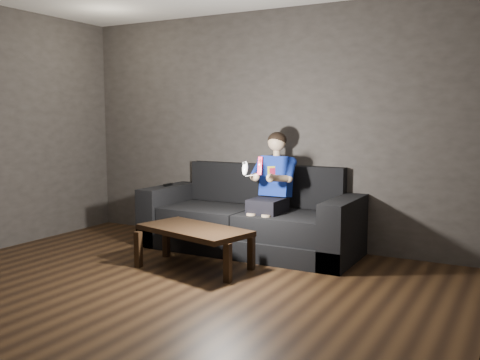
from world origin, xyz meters
The scene contains 8 objects.
floor centered at (0.00, 0.00, 0.00)m, with size 5.00×5.00×0.00m, color black.
back_wall centered at (0.00, 2.50, 1.35)m, with size 5.00×0.04×2.70m, color #35312F.
sofa centered at (-0.01, 2.12, 0.31)m, with size 2.42×1.05×0.94m.
child centered at (0.27, 2.05, 0.79)m, with size 0.49×0.60×1.21m.
wii_remote_red centered at (0.36, 1.58, 1.00)m, with size 0.05×0.07×0.18m.
nunchuk_white centered at (0.19, 1.59, 0.97)m, with size 0.07×0.10×0.15m.
wii_remote_black centered at (-1.10, 2.03, 0.67)m, with size 0.05×0.15×0.03m.
coffee_table centered at (-0.14, 1.15, 0.35)m, with size 1.22×0.81×0.41m.
Camera 1 is at (2.71, -3.13, 1.48)m, focal length 40.00 mm.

